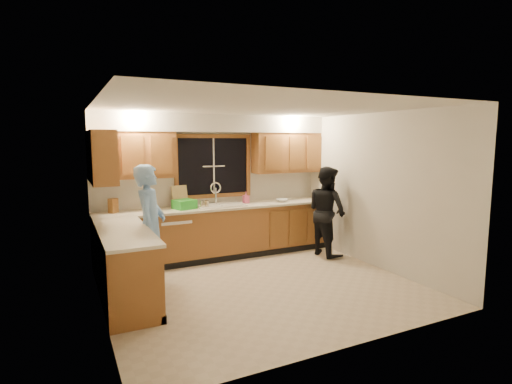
% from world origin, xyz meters
% --- Properties ---
extents(floor, '(4.20, 4.20, 0.00)m').
position_xyz_m(floor, '(0.00, 0.00, 0.00)').
color(floor, beige).
rests_on(floor, ground).
extents(ceiling, '(4.20, 4.20, 0.00)m').
position_xyz_m(ceiling, '(0.00, 0.00, 2.50)').
color(ceiling, silver).
extents(wall_back, '(4.20, 0.00, 4.20)m').
position_xyz_m(wall_back, '(0.00, 1.90, 1.25)').
color(wall_back, beige).
rests_on(wall_back, ground).
extents(wall_left, '(0.00, 3.80, 3.80)m').
position_xyz_m(wall_left, '(-2.10, 0.00, 1.25)').
color(wall_left, beige).
rests_on(wall_left, ground).
extents(wall_right, '(0.00, 3.80, 3.80)m').
position_xyz_m(wall_right, '(2.10, 0.00, 1.25)').
color(wall_right, beige).
rests_on(wall_right, ground).
extents(base_cabinets_back, '(4.20, 0.60, 0.88)m').
position_xyz_m(base_cabinets_back, '(0.00, 1.60, 0.44)').
color(base_cabinets_back, '#995E2C').
rests_on(base_cabinets_back, ground).
extents(base_cabinets_left, '(0.60, 1.90, 0.88)m').
position_xyz_m(base_cabinets_left, '(-1.80, 0.35, 0.44)').
color(base_cabinets_left, '#995E2C').
rests_on(base_cabinets_left, ground).
extents(countertop_back, '(4.20, 0.63, 0.04)m').
position_xyz_m(countertop_back, '(0.00, 1.58, 0.90)').
color(countertop_back, beige).
rests_on(countertop_back, base_cabinets_back).
extents(countertop_left, '(0.63, 1.90, 0.04)m').
position_xyz_m(countertop_left, '(-1.79, 0.35, 0.90)').
color(countertop_left, beige).
rests_on(countertop_left, base_cabinets_left).
extents(upper_cabinets_left, '(1.35, 0.33, 0.75)m').
position_xyz_m(upper_cabinets_left, '(-1.43, 1.73, 1.83)').
color(upper_cabinets_left, '#995E2C').
rests_on(upper_cabinets_left, wall_back).
extents(upper_cabinets_right, '(1.35, 0.33, 0.75)m').
position_xyz_m(upper_cabinets_right, '(1.43, 1.73, 1.83)').
color(upper_cabinets_right, '#995E2C').
rests_on(upper_cabinets_right, wall_back).
extents(upper_cabinets_return, '(0.33, 0.90, 0.75)m').
position_xyz_m(upper_cabinets_return, '(-1.94, 1.12, 1.83)').
color(upper_cabinets_return, '#995E2C').
rests_on(upper_cabinets_return, wall_left).
extents(soffit, '(4.20, 0.35, 0.30)m').
position_xyz_m(soffit, '(0.00, 1.72, 2.35)').
color(soffit, silver).
rests_on(soffit, wall_back).
extents(window_frame, '(1.44, 0.03, 1.14)m').
position_xyz_m(window_frame, '(0.00, 1.89, 1.60)').
color(window_frame, black).
rests_on(window_frame, wall_back).
extents(sink, '(0.86, 0.52, 0.57)m').
position_xyz_m(sink, '(0.00, 1.60, 0.86)').
color(sink, white).
rests_on(sink, countertop_back).
extents(dishwasher, '(0.60, 0.56, 0.82)m').
position_xyz_m(dishwasher, '(-0.85, 1.59, 0.41)').
color(dishwasher, silver).
rests_on(dishwasher, floor).
extents(stove, '(0.58, 0.75, 0.90)m').
position_xyz_m(stove, '(-1.80, -0.22, 0.45)').
color(stove, silver).
rests_on(stove, floor).
extents(man, '(0.63, 0.74, 1.73)m').
position_xyz_m(man, '(-1.38, 0.71, 0.87)').
color(man, '#79A8E4').
rests_on(man, floor).
extents(woman, '(0.67, 0.82, 1.60)m').
position_xyz_m(woman, '(1.78, 0.90, 0.80)').
color(woman, black).
rests_on(woman, floor).
extents(knife_block, '(0.16, 0.16, 0.23)m').
position_xyz_m(knife_block, '(-1.76, 1.71, 1.04)').
color(knife_block, '#915A28').
rests_on(knife_block, countertop_back).
extents(cutting_board, '(0.30, 0.15, 0.37)m').
position_xyz_m(cutting_board, '(-0.66, 1.77, 1.11)').
color(cutting_board, tan).
rests_on(cutting_board, countertop_back).
extents(dish_crate, '(0.40, 0.38, 0.15)m').
position_xyz_m(dish_crate, '(-0.64, 1.59, 1.00)').
color(dish_crate, green).
rests_on(dish_crate, countertop_back).
extents(soap_bottle, '(0.11, 0.11, 0.21)m').
position_xyz_m(soap_bottle, '(0.55, 1.69, 1.03)').
color(soap_bottle, '#E45786').
rests_on(soap_bottle, countertop_back).
extents(bowl, '(0.29, 0.29, 0.06)m').
position_xyz_m(bowl, '(1.22, 1.53, 0.95)').
color(bowl, silver).
rests_on(bowl, countertop_back).
extents(can_left, '(0.09, 0.09, 0.13)m').
position_xyz_m(can_left, '(-0.36, 1.49, 0.98)').
color(can_left, beige).
rests_on(can_left, countertop_back).
extents(can_right, '(0.08, 0.08, 0.13)m').
position_xyz_m(can_right, '(-0.28, 1.50, 0.98)').
color(can_right, beige).
rests_on(can_right, countertop_back).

